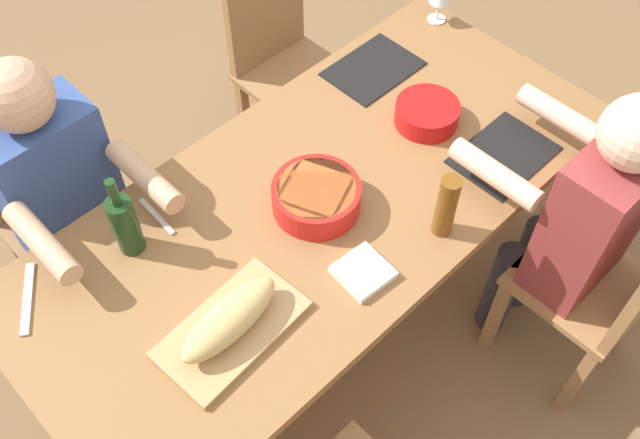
% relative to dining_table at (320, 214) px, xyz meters
% --- Properties ---
extents(ground_plane, '(8.00, 8.00, 0.00)m').
position_rel_dining_table_xyz_m(ground_plane, '(0.00, 0.00, -0.66)').
color(ground_plane, brown).
extents(dining_table, '(1.96, 0.89, 0.74)m').
position_rel_dining_table_xyz_m(dining_table, '(0.00, 0.00, 0.00)').
color(dining_table, olive).
rests_on(dining_table, ground_plane).
extents(chair_near_right, '(0.40, 0.40, 0.85)m').
position_rel_dining_table_xyz_m(chair_near_right, '(0.54, -0.77, -0.18)').
color(chair_near_right, '#9E7044').
rests_on(chair_near_right, ground_plane).
extents(diner_near_right, '(0.41, 0.53, 1.20)m').
position_rel_dining_table_xyz_m(diner_near_right, '(0.54, -0.58, 0.04)').
color(diner_near_right, '#2D2D38').
rests_on(diner_near_right, ground_plane).
extents(chair_far_right, '(0.40, 0.40, 0.85)m').
position_rel_dining_table_xyz_m(chair_far_right, '(0.54, 0.77, -0.18)').
color(chair_far_right, '#9E7044').
rests_on(chair_far_right, ground_plane).
extents(chair_far_left, '(0.40, 0.40, 0.85)m').
position_rel_dining_table_xyz_m(chair_far_left, '(-0.54, 0.77, -0.18)').
color(chair_far_left, '#9E7044').
rests_on(chair_far_left, ground_plane).
extents(diner_far_left, '(0.41, 0.53, 1.20)m').
position_rel_dining_table_xyz_m(diner_far_left, '(-0.54, 0.58, 0.04)').
color(diner_far_left, '#2D2D38').
rests_on(diner_far_left, ground_plane).
extents(serving_bowl_salad, '(0.21, 0.21, 0.07)m').
position_rel_dining_table_xyz_m(serving_bowl_salad, '(0.48, -0.01, 0.12)').
color(serving_bowl_salad, red).
rests_on(serving_bowl_salad, dining_table).
extents(serving_bowl_fruit, '(0.27, 0.27, 0.09)m').
position_rel_dining_table_xyz_m(serving_bowl_fruit, '(-0.03, -0.02, 0.13)').
color(serving_bowl_fruit, red).
rests_on(serving_bowl_fruit, dining_table).
extents(cutting_board, '(0.42, 0.25, 0.02)m').
position_rel_dining_table_xyz_m(cutting_board, '(-0.48, -0.16, 0.09)').
color(cutting_board, tan).
rests_on(cutting_board, dining_table).
extents(bread_loaf, '(0.33, 0.13, 0.09)m').
position_rel_dining_table_xyz_m(bread_loaf, '(-0.48, -0.16, 0.15)').
color(bread_loaf, tan).
rests_on(bread_loaf, cutting_board).
extents(wine_bottle, '(0.08, 0.08, 0.29)m').
position_rel_dining_table_xyz_m(wine_bottle, '(-0.51, 0.25, 0.19)').
color(wine_bottle, '#193819').
rests_on(wine_bottle, dining_table).
extents(beer_bottle, '(0.06, 0.06, 0.22)m').
position_rel_dining_table_xyz_m(beer_bottle, '(0.17, -0.33, 0.19)').
color(beer_bottle, brown).
rests_on(beer_bottle, dining_table).
extents(placemat_near_right, '(0.32, 0.23, 0.01)m').
position_rel_dining_table_xyz_m(placemat_near_right, '(0.54, -0.29, 0.08)').
color(placemat_near_right, black).
rests_on(placemat_near_right, dining_table).
extents(placemat_far_right, '(0.32, 0.23, 0.01)m').
position_rel_dining_table_xyz_m(placemat_far_right, '(0.54, 0.29, 0.08)').
color(placemat_far_right, black).
rests_on(placemat_far_right, dining_table).
extents(fork_far_left, '(0.02, 0.17, 0.01)m').
position_rel_dining_table_xyz_m(fork_far_left, '(-0.40, 0.29, 0.08)').
color(fork_far_left, silver).
rests_on(fork_far_left, dining_table).
extents(carving_knife, '(0.15, 0.20, 0.01)m').
position_rel_dining_table_xyz_m(carving_knife, '(-0.82, 0.30, 0.08)').
color(carving_knife, silver).
rests_on(carving_knife, dining_table).
extents(napkin_stack, '(0.15, 0.15, 0.02)m').
position_rel_dining_table_xyz_m(napkin_stack, '(-0.11, -0.28, 0.09)').
color(napkin_stack, white).
rests_on(napkin_stack, dining_table).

